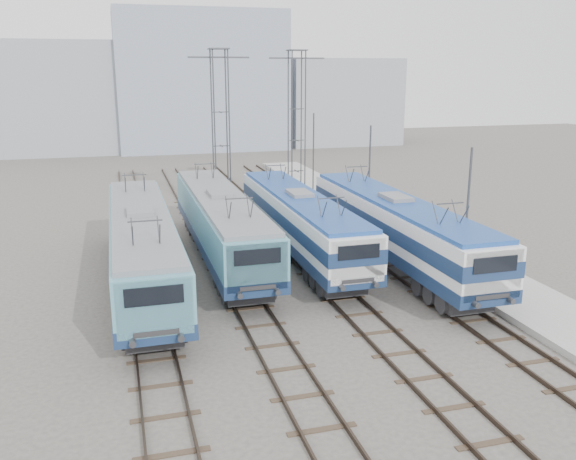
{
  "coord_description": "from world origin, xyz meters",
  "views": [
    {
      "loc": [
        -7.69,
        -23.38,
        10.6
      ],
      "look_at": [
        0.94,
        7.0,
        2.22
      ],
      "focal_mm": 38.0,
      "sensor_mm": 36.0,
      "label": 1
    }
  ],
  "objects_px": {
    "locomotive_center_right": "(300,219)",
    "catenary_tower_east": "(297,120)",
    "mast_mid": "(369,178)",
    "safety_cone": "(514,287)",
    "locomotive_far_left": "(142,244)",
    "mast_front": "(467,219)",
    "locomotive_far_right": "(396,225)",
    "catenary_tower_west": "(221,124)",
    "locomotive_center_left": "(221,222)",
    "mast_rear": "(313,155)"
  },
  "relations": [
    {
      "from": "locomotive_far_right",
      "to": "catenary_tower_west",
      "type": "height_order",
      "value": "catenary_tower_west"
    },
    {
      "from": "safety_cone",
      "to": "mast_front",
      "type": "bearing_deg",
      "value": 125.16
    },
    {
      "from": "catenary_tower_west",
      "to": "mast_rear",
      "type": "height_order",
      "value": "catenary_tower_west"
    },
    {
      "from": "mast_rear",
      "to": "safety_cone",
      "type": "xyz_separation_m",
      "value": [
        1.5,
        -26.13,
        -2.93
      ]
    },
    {
      "from": "catenary_tower_east",
      "to": "mast_mid",
      "type": "bearing_deg",
      "value": -78.14
    },
    {
      "from": "locomotive_center_left",
      "to": "locomotive_far_left",
      "type": "bearing_deg",
      "value": -142.6
    },
    {
      "from": "mast_mid",
      "to": "catenary_tower_west",
      "type": "bearing_deg",
      "value": 137.07
    },
    {
      "from": "locomotive_far_left",
      "to": "locomotive_center_right",
      "type": "height_order",
      "value": "locomotive_far_left"
    },
    {
      "from": "mast_mid",
      "to": "safety_cone",
      "type": "bearing_deg",
      "value": -83.94
    },
    {
      "from": "mast_mid",
      "to": "safety_cone",
      "type": "distance_m",
      "value": 14.51
    },
    {
      "from": "locomotive_far_left",
      "to": "locomotive_center_right",
      "type": "distance_m",
      "value": 9.47
    },
    {
      "from": "safety_cone",
      "to": "catenary_tower_east",
      "type": "bearing_deg",
      "value": 98.49
    },
    {
      "from": "locomotive_center_right",
      "to": "catenary_tower_east",
      "type": "relative_size",
      "value": 1.49
    },
    {
      "from": "catenary_tower_west",
      "to": "safety_cone",
      "type": "height_order",
      "value": "catenary_tower_west"
    },
    {
      "from": "mast_front",
      "to": "locomotive_far_right",
      "type": "bearing_deg",
      "value": 115.4
    },
    {
      "from": "locomotive_center_left",
      "to": "mast_front",
      "type": "bearing_deg",
      "value": -34.71
    },
    {
      "from": "locomotive_center_left",
      "to": "catenary_tower_west",
      "type": "relative_size",
      "value": 1.54
    },
    {
      "from": "mast_front",
      "to": "mast_rear",
      "type": "xyz_separation_m",
      "value": [
        0.0,
        24.0,
        0.0
      ]
    },
    {
      "from": "catenary_tower_east",
      "to": "mast_rear",
      "type": "distance_m",
      "value": 4.28
    },
    {
      "from": "locomotive_center_left",
      "to": "locomotive_far_right",
      "type": "xyz_separation_m",
      "value": [
        9.0,
        -3.62,
        0.06
      ]
    },
    {
      "from": "locomotive_far_left",
      "to": "mast_rear",
      "type": "distance_m",
      "value": 25.18
    },
    {
      "from": "locomotive_far_left",
      "to": "safety_cone",
      "type": "relative_size",
      "value": 35.22
    },
    {
      "from": "mast_front",
      "to": "catenary_tower_east",
      "type": "bearing_deg",
      "value": 95.45
    },
    {
      "from": "mast_front",
      "to": "mast_mid",
      "type": "bearing_deg",
      "value": 90.0
    },
    {
      "from": "locomotive_center_right",
      "to": "catenary_tower_west",
      "type": "bearing_deg",
      "value": 99.83
    },
    {
      "from": "locomotive_center_right",
      "to": "safety_cone",
      "type": "height_order",
      "value": "locomotive_center_right"
    },
    {
      "from": "locomotive_center_right",
      "to": "locomotive_far_right",
      "type": "xyz_separation_m",
      "value": [
        4.5,
        -3.12,
        0.08
      ]
    },
    {
      "from": "locomotive_far_left",
      "to": "mast_mid",
      "type": "xyz_separation_m",
      "value": [
        15.35,
        7.93,
        1.17
      ]
    },
    {
      "from": "locomotive_center_left",
      "to": "catenary_tower_west",
      "type": "xyz_separation_m",
      "value": [
        2.25,
        12.48,
        4.34
      ]
    },
    {
      "from": "mast_front",
      "to": "mast_rear",
      "type": "height_order",
      "value": "same"
    },
    {
      "from": "locomotive_center_right",
      "to": "mast_mid",
      "type": "height_order",
      "value": "mast_mid"
    },
    {
      "from": "locomotive_far_right",
      "to": "catenary_tower_west",
      "type": "relative_size",
      "value": 1.54
    },
    {
      "from": "locomotive_far_right",
      "to": "safety_cone",
      "type": "xyz_separation_m",
      "value": [
        3.35,
        -6.03,
        -1.79
      ]
    },
    {
      "from": "locomotive_center_right",
      "to": "mast_front",
      "type": "relative_size",
      "value": 2.55
    },
    {
      "from": "safety_cone",
      "to": "locomotive_far_right",
      "type": "bearing_deg",
      "value": 119.07
    },
    {
      "from": "locomotive_center_left",
      "to": "mast_rear",
      "type": "distance_m",
      "value": 19.77
    },
    {
      "from": "locomotive_center_left",
      "to": "catenary_tower_east",
      "type": "distance_m",
      "value": 17.47
    },
    {
      "from": "locomotive_center_left",
      "to": "mast_mid",
      "type": "bearing_deg",
      "value": 22.46
    },
    {
      "from": "catenary_tower_west",
      "to": "mast_rear",
      "type": "distance_m",
      "value": 9.99
    },
    {
      "from": "mast_rear",
      "to": "catenary_tower_west",
      "type": "bearing_deg",
      "value": -155.06
    },
    {
      "from": "locomotive_center_right",
      "to": "mast_rear",
      "type": "bearing_deg",
      "value": 69.5
    },
    {
      "from": "catenary_tower_east",
      "to": "mast_mid",
      "type": "xyz_separation_m",
      "value": [
        2.1,
        -10.0,
        -3.14
      ]
    },
    {
      "from": "catenary_tower_east",
      "to": "mast_front",
      "type": "distance_m",
      "value": 22.32
    },
    {
      "from": "catenary_tower_east",
      "to": "mast_mid",
      "type": "height_order",
      "value": "catenary_tower_east"
    },
    {
      "from": "mast_front",
      "to": "mast_rear",
      "type": "relative_size",
      "value": 1.0
    },
    {
      "from": "mast_mid",
      "to": "locomotive_far_left",
      "type": "bearing_deg",
      "value": -152.69
    },
    {
      "from": "catenary_tower_east",
      "to": "safety_cone",
      "type": "distance_m",
      "value": 25.14
    },
    {
      "from": "catenary_tower_west",
      "to": "mast_mid",
      "type": "xyz_separation_m",
      "value": [
        8.6,
        -8.0,
        -3.14
      ]
    },
    {
      "from": "locomotive_center_left",
      "to": "locomotive_center_right",
      "type": "bearing_deg",
      "value": -6.32
    },
    {
      "from": "mast_mid",
      "to": "mast_front",
      "type": "bearing_deg",
      "value": -90.0
    }
  ]
}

